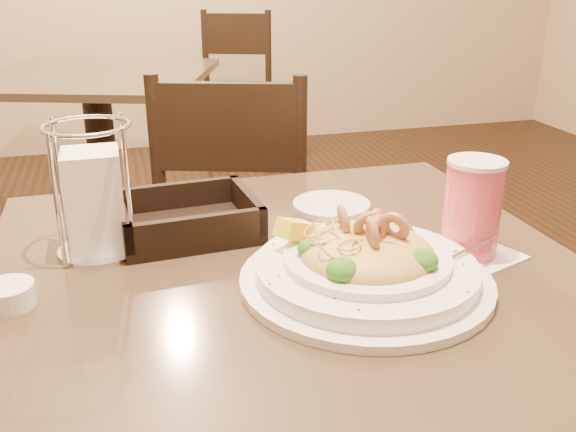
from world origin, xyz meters
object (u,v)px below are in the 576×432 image
object	(u,v)px
main_table	(291,400)
bread_basket	(187,221)
drink_glass	(472,209)
side_plate	(331,205)
dining_chair_near	(237,221)
pasta_bowl	(366,264)
dining_chair_far	(241,84)
background_table	(100,129)
napkin_caddy	(95,198)
butter_ramekin	(8,295)

from	to	relation	value
main_table	bread_basket	bearing A→B (deg)	125.89
drink_glass	side_plate	bearing A→B (deg)	118.47
main_table	dining_chair_near	xyz separation A→B (m)	(0.07, 0.82, -0.02)
dining_chair_near	pasta_bowl	world-z (taller)	dining_chair_near
dining_chair_far	side_plate	distance (m)	2.74
dining_chair_far	pasta_bowl	bearing A→B (deg)	103.09
main_table	bread_basket	world-z (taller)	bread_basket
main_table	side_plate	xyz separation A→B (m)	(0.14, 0.23, 0.24)
main_table	background_table	world-z (taller)	same
napkin_caddy	pasta_bowl	bearing A→B (deg)	-30.98
background_table	side_plate	size ratio (longest dim) A/B	7.85
bread_basket	dining_chair_far	bearing A→B (deg)	76.68
pasta_bowl	butter_ramekin	world-z (taller)	pasta_bowl
drink_glass	dining_chair_near	bearing A→B (deg)	103.90
drink_glass	butter_ramekin	distance (m)	0.68
side_plate	butter_ramekin	distance (m)	0.59
side_plate	background_table	bearing A→B (deg)	104.32
background_table	bread_basket	world-z (taller)	bread_basket
main_table	butter_ramekin	distance (m)	0.47
background_table	butter_ramekin	world-z (taller)	butter_ramekin
background_table	dining_chair_near	size ratio (longest dim) A/B	1.23
background_table	bread_basket	size ratio (longest dim) A/B	4.75
dining_chair_near	background_table	bearing A→B (deg)	-53.63
pasta_bowl	background_table	bearing A→B (deg)	100.74
main_table	side_plate	world-z (taller)	side_plate
bread_basket	dining_chair_near	bearing A→B (deg)	72.31
background_table	butter_ramekin	xyz separation A→B (m)	(-0.10, -1.96, 0.25)
pasta_bowl	napkin_caddy	world-z (taller)	napkin_caddy
background_table	bread_basket	bearing A→B (deg)	-84.71
bread_basket	main_table	bearing A→B (deg)	-54.11
bread_basket	napkin_caddy	size ratio (longest dim) A/B	1.15
main_table	napkin_caddy	size ratio (longest dim) A/B	4.28
bread_basket	side_plate	world-z (taller)	bread_basket
main_table	pasta_bowl	xyz separation A→B (m)	(0.09, -0.07, 0.27)
dining_chair_near	drink_glass	xyz separation A→B (m)	(0.21, -0.85, 0.33)
main_table	dining_chair_far	bearing A→B (deg)	79.95
dining_chair_far	pasta_bowl	distance (m)	3.05
drink_glass	napkin_caddy	world-z (taller)	napkin_caddy
butter_ramekin	main_table	bearing A→B (deg)	0.04
drink_glass	side_plate	size ratio (longest dim) A/B	1.21
main_table	drink_glass	size ratio (longest dim) A/B	5.11
background_table	butter_ramekin	size ratio (longest dim) A/B	16.24
main_table	drink_glass	world-z (taller)	drink_glass
background_table	napkin_caddy	xyz separation A→B (m)	(0.02, -1.81, 0.33)
background_table	napkin_caddy	size ratio (longest dim) A/B	5.45
background_table	butter_ramekin	bearing A→B (deg)	-92.88
bread_basket	drink_glass	bearing A→B (deg)	-26.11
drink_glass	bread_basket	distance (m)	0.46
side_plate	dining_chair_near	bearing A→B (deg)	96.86
butter_ramekin	dining_chair_near	bearing A→B (deg)	60.44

